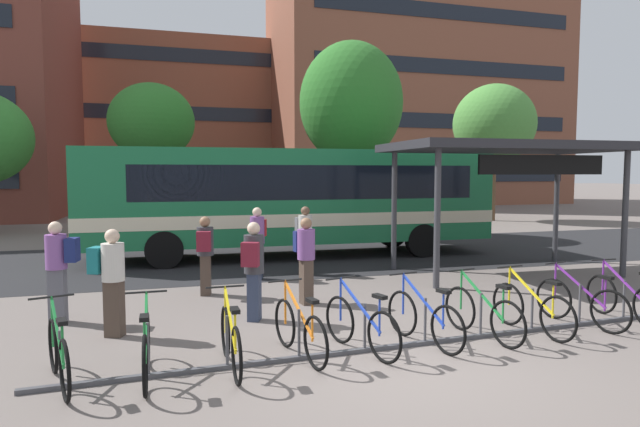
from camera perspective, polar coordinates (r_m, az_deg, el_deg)
name	(u,v)px	position (r m, az deg, el deg)	size (l,w,h in m)	color
ground	(403,364)	(7.40, 8.88, -15.63)	(200.00, 200.00, 0.00)	#6B605B
bus_lane_asphalt	(270,257)	(16.08, -5.40, -4.66)	(80.00, 7.20, 0.01)	#232326
city_bus	(291,198)	(16.03, -3.17, 1.69)	(12.08, 2.81, 3.20)	#196B3D
bike_rack	(395,342)	(7.95, 8.08, -13.48)	(9.67, 0.62, 0.70)	#47474C
parked_bicycle_green_0	(59,355)	(7.19, -26.21, -13.42)	(0.66, 1.66, 0.99)	black
parked_bicycle_green_1	(146,349)	(7.02, -18.11, -13.62)	(0.52, 1.72, 0.99)	black
parked_bicycle_yellow_2	(231,340)	(7.09, -9.55, -13.26)	(0.52, 1.72, 0.99)	black
parked_bicycle_orange_3	(299,330)	(7.43, -2.22, -12.37)	(0.52, 1.70, 0.99)	black
parked_bicycle_blue_4	(361,326)	(7.65, 4.39, -11.89)	(0.67, 1.66, 0.99)	black
parked_bicycle_blue_5	(424,319)	(8.10, 11.07, -11.04)	(0.58, 1.69, 0.99)	black
parked_bicycle_green_6	(483,314)	(8.60, 17.03, -10.24)	(0.52, 1.71, 0.99)	black
parked_bicycle_yellow_7	(532,309)	(9.14, 21.73, -9.49)	(0.52, 1.71, 0.99)	black
parked_bicycle_purple_8	(581,303)	(9.88, 26.16, -8.59)	(0.59, 1.69, 0.99)	black
parked_bicycle_purple_9	(625,299)	(10.54, 29.86, -7.93)	(0.52, 1.72, 0.99)	black
transit_shelter	(507,152)	(14.08, 19.42, 6.26)	(5.85, 3.42, 3.26)	#38383D
commuter_red_pack_0	(258,238)	(12.69, -6.69, -2.61)	(0.50, 0.60, 1.71)	#2D3851
commuter_maroon_pack_1	(253,265)	(9.13, -7.14, -5.45)	(0.48, 0.60, 1.70)	#2D3851
commuter_navy_pack_2	(305,254)	(10.26, -1.57, -4.37)	(0.38, 0.56, 1.67)	#47382D
commuter_maroon_pack_3	(205,250)	(11.20, -12.20, -3.86)	(0.40, 0.57, 1.63)	#47382D
commuter_grey_pack_4	(305,235)	(13.18, -1.64, -2.34)	(0.39, 0.56, 1.70)	#47382D
commuter_teal_pack_5	(111,275)	(8.82, -21.47, -6.12)	(0.60, 0.48, 1.67)	#47382D
commuter_navy_pack_6	(59,264)	(9.98, -26.19, -4.90)	(0.56, 0.39, 1.72)	#565660
street_tree_1	(152,122)	(24.90, -17.58, 9.31)	(3.72, 3.72, 6.46)	brown
street_tree_2	(351,103)	(21.87, 3.34, 11.71)	(4.15, 4.15, 7.77)	brown
street_tree_3	(494,124)	(29.56, 18.15, 9.08)	(4.22, 4.22, 7.13)	brown
building_right_wing	(417,59)	(46.92, 10.30, 15.93)	(23.50, 10.53, 23.96)	brown
building_centre_block	(179,126)	(51.20, -14.88, 9.03)	(16.92, 13.79, 13.61)	brown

